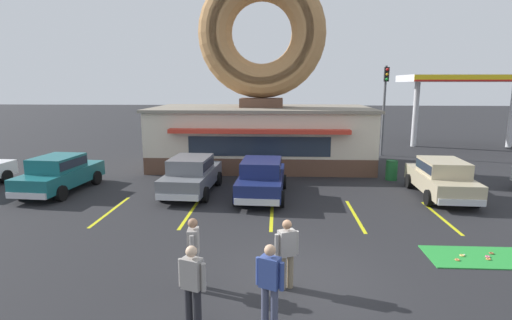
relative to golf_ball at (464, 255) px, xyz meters
The scene contains 25 objects.
ground_plane 4.89m from the golf_ball, 160.26° to the right, with size 160.00×160.00×0.00m, color #232326.
donut_shop_building 14.21m from the golf_ball, 116.39° to the left, with size 12.30×6.75×10.96m.
putting_mat 0.59m from the golf_ball, ahead, with size 3.23×1.43×0.03m, color green.
mini_donut_near_left 0.09m from the golf_ball, 152.84° to the right, with size 0.13×0.13×0.04m, color #E5C666.
mini_donut_near_right 0.57m from the golf_ball, 23.87° to the right, with size 0.13×0.13×0.04m, color #D17F47.
mini_donut_mid_left 0.81m from the golf_ball, 11.12° to the left, with size 0.13×0.13×0.04m, color brown.
mini_donut_mid_centre 0.58m from the golf_ball, ahead, with size 0.13×0.13×0.04m, color #D8667F.
mini_donut_far_centre 0.47m from the golf_ball, 135.50° to the right, with size 0.13×0.13×0.04m, color #D17F47.
golf_ball is the anchor object (origin of this frame).
car_teal 15.82m from the golf_ball, 158.00° to the left, with size 2.23×4.67×1.60m.
car_navy 8.10m from the golf_ball, 136.12° to the left, with size 2.12×4.63×1.60m.
car_grey 10.73m from the golf_ball, 145.72° to the left, with size 2.15×4.64×1.60m.
car_champagne 6.23m from the golf_ball, 74.52° to the left, with size 2.12×4.63×1.60m.
pedestrian_blue_sweater_man 7.71m from the golf_ball, 151.88° to the right, with size 0.56×0.36×1.68m.
pedestrian_hooded_kid 6.39m from the golf_ball, 146.53° to the right, with size 0.55×0.38×1.69m.
pedestrian_leather_jacket_man 7.41m from the golf_ball, 163.36° to the right, with size 0.27×0.59×1.70m.
pedestrian_clipboard_woman 5.38m from the golf_ball, 157.97° to the right, with size 0.55×0.38×1.66m.
trash_bin 8.98m from the golf_ball, 87.06° to the left, with size 0.57×0.57×0.97m.
traffic_light_pole 16.30m from the golf_ball, 83.88° to the left, with size 0.28×0.47×5.80m.
gas_station_canopy 22.25m from the golf_ball, 66.65° to the left, with size 9.00×4.46×5.30m.
parking_stripe_far_left 11.82m from the golf_ball, 163.56° to the left, with size 0.12×3.60×0.01m, color yellow.
parking_stripe_left 8.99m from the golf_ball, 158.14° to the left, with size 0.12×3.60×0.01m, color yellow.
parking_stripe_mid_left 6.30m from the golf_ball, 147.93° to the left, with size 0.12×3.60×0.01m, color yellow.
parking_stripe_centre 4.08m from the golf_ball, 124.97° to the left, with size 0.12×3.60×0.01m, color yellow.
parking_stripe_mid_right 3.41m from the golf_ball, 78.86° to the left, with size 0.12×3.60×0.01m, color yellow.
Camera 1 is at (-0.55, -8.90, 4.67)m, focal length 28.00 mm.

